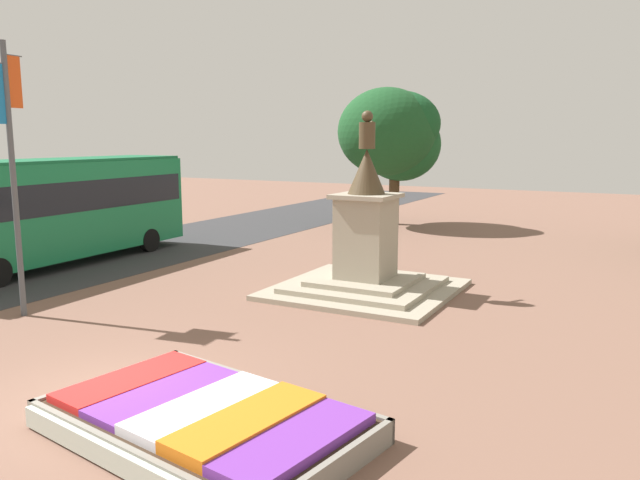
# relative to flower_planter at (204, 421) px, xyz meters

# --- Properties ---
(ground_plane) EXTENTS (94.01, 94.01, 0.00)m
(ground_plane) POSITION_rel_flower_planter_xyz_m (-2.27, 0.29, -0.23)
(ground_plane) COLOR brown
(flower_planter) EXTENTS (5.22, 3.71, 0.53)m
(flower_planter) POSITION_rel_flower_planter_xyz_m (0.00, 0.00, 0.00)
(flower_planter) COLOR #38281C
(flower_planter) RESTS_ON ground_plane
(statue_monument) EXTENTS (4.87, 4.87, 5.10)m
(statue_monument) POSITION_rel_flower_planter_xyz_m (-1.44, 9.13, 0.90)
(statue_monument) COLOR #9E9480
(statue_monument) RESTS_ON ground_plane
(banner_pole) EXTENTS (0.14, 1.10, 6.60)m
(banner_pole) POSITION_rel_flower_planter_xyz_m (-7.96, 2.93, 3.40)
(banner_pole) COLOR #4C5156
(banner_pole) RESTS_ON ground_plane
(city_bus) EXTENTS (2.91, 11.02, 3.65)m
(city_bus) POSITION_rel_flower_planter_xyz_m (-12.48, 7.45, 1.85)
(city_bus) COLOR #197A47
(city_bus) RESTS_ON ground_plane
(park_tree_far_left) EXTENTS (4.94, 5.26, 6.78)m
(park_tree_far_left) POSITION_rel_flower_planter_xyz_m (-5.81, 22.25, 4.32)
(park_tree_far_left) COLOR #4C3823
(park_tree_far_left) RESTS_ON ground_plane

